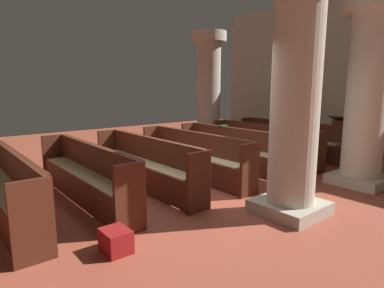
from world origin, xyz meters
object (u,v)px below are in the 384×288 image
pew_row_2 (231,147)px  lectern (338,138)px  pew_row_4 (145,162)px  kneeler_box_red (116,241)px  pew_row_1 (263,142)px  pew_row_6 (6,185)px  hymn_book (223,126)px  pew_row_5 (85,172)px  pillar_aisle_rear (296,91)px  pew_row_3 (193,154)px  pillar_far_side (209,89)px  pillar_aisle_side (367,90)px  pew_row_0 (290,138)px

pew_row_2 → lectern: size_ratio=2.91×
pew_row_4 → kneeler_box_red: pew_row_4 is taller
pew_row_2 → lectern: 3.56m
pew_row_1 → pew_row_6: size_ratio=1.00×
pew_row_6 → hymn_book: hymn_book is taller
pew_row_5 → pew_row_6: same height
hymn_book → pillar_aisle_rear: bearing=-26.6°
lectern → kneeler_box_red: bearing=-81.4°
lectern → hymn_book: bearing=-110.6°
pew_row_5 → pew_row_3: bearing=90.0°
pew_row_4 → pillar_far_side: size_ratio=0.90×
pillar_aisle_side → pillar_aisle_rear: 2.31m
kneeler_box_red → pew_row_2: bearing=116.0°
pew_row_1 → pew_row_4: same height
hymn_book → kneeler_box_red: hymn_book is taller
pillar_aisle_side → pillar_far_side: bearing=175.5°
pew_row_3 → pew_row_5: (0.00, -2.28, 0.00)m
pew_row_6 → pew_row_2: bearing=90.0°
kneeler_box_red → pew_row_1: bearing=110.5°
pew_row_2 → pew_row_5: bearing=-90.0°
pew_row_0 → pew_row_2: (0.00, -2.28, 0.00)m
pew_row_1 → pew_row_5: same height
pew_row_1 → lectern: size_ratio=2.91×
pew_row_3 → pew_row_0: bearing=90.0°
pew_row_0 → pew_row_5: (0.00, -5.71, 0.00)m
hymn_book → pillar_aisle_side: bearing=16.4°
pew_row_2 → pew_row_5: same height
pew_row_6 → hymn_book: (-0.48, 4.76, 0.44)m
pew_row_1 → pew_row_5: bearing=-90.0°
kneeler_box_red → pew_row_3: bearing=124.8°
pew_row_6 → pew_row_0: bearing=90.0°
lectern → hymn_book: (-1.24, -3.28, 0.49)m
pew_row_0 → pew_row_6: same height
pew_row_1 → pew_row_4: 3.43m
pew_row_0 → lectern: (0.76, 1.19, -0.04)m
pew_row_5 → pew_row_6: size_ratio=1.00×
pew_row_0 → pew_row_2: 2.28m
pillar_aisle_rear → kneeler_box_red: size_ratio=9.87×
pillar_aisle_rear → pew_row_5: bearing=-138.2°
pew_row_6 → hymn_book: bearing=95.8°
kneeler_box_red → pillar_aisle_side: bearing=83.3°
pew_row_2 → kneeler_box_red: size_ratio=8.93×
lectern → pillar_aisle_rear: bearing=-70.6°
lectern → hymn_book: 3.54m
pew_row_2 → pew_row_6: size_ratio=1.00×
pillar_aisle_rear → pew_row_4: bearing=-157.1°
pew_row_2 → kneeler_box_red: (1.86, -3.81, -0.36)m
pew_row_1 → lectern: (0.76, 2.33, -0.04)m
pew_row_6 → pillar_aisle_rear: bearing=53.8°
pew_row_4 → pew_row_6: (0.00, -2.28, 0.00)m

